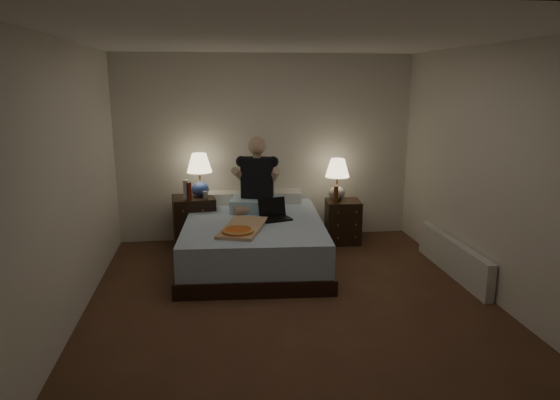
{
  "coord_description": "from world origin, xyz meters",
  "views": [
    {
      "loc": [
        -0.74,
        -4.46,
        2.15
      ],
      "look_at": [
        0.0,
        0.9,
        0.85
      ],
      "focal_mm": 32.0,
      "sensor_mm": 36.0,
      "label": 1
    }
  ],
  "objects": [
    {
      "name": "laptop",
      "position": [
        -0.01,
        1.21,
        0.66
      ],
      "size": [
        0.41,
        0.37,
        0.24
      ],
      "primitive_type": null,
      "rotation": [
        0.0,
        0.0,
        0.29
      ],
      "color": "black",
      "rests_on": "bed"
    },
    {
      "name": "lamp_right",
      "position": [
        0.91,
        1.91,
        0.86
      ],
      "size": [
        0.41,
        0.41,
        0.56
      ],
      "primitive_type": null,
      "rotation": [
        0.0,
        0.0,
        -0.35
      ],
      "color": "gray",
      "rests_on": "nightstand_right"
    },
    {
      "name": "wall_back",
      "position": [
        0.0,
        2.25,
        1.25
      ],
      "size": [
        4.0,
        0.0,
        2.5
      ],
      "primitive_type": "cube",
      "rotation": [
        1.57,
        0.0,
        0.0
      ],
      "color": "silver",
      "rests_on": "ground"
    },
    {
      "name": "ceiling",
      "position": [
        0.0,
        0.0,
        2.5
      ],
      "size": [
        4.0,
        4.5,
        0.0
      ],
      "primitive_type": "cube",
      "rotation": [
        3.14,
        0.0,
        0.0
      ],
      "color": "white",
      "rests_on": "ground"
    },
    {
      "name": "nightstand_right",
      "position": [
        0.99,
        1.86,
        0.29
      ],
      "size": [
        0.48,
        0.44,
        0.58
      ],
      "primitive_type": "cube",
      "rotation": [
        0.0,
        0.0,
        -0.09
      ],
      "color": "black",
      "rests_on": "floor"
    },
    {
      "name": "wall_left",
      "position": [
        -2.0,
        0.0,
        1.25
      ],
      "size": [
        0.0,
        4.5,
        2.5
      ],
      "primitive_type": "cube",
      "rotation": [
        1.57,
        0.0,
        1.57
      ],
      "color": "silver",
      "rests_on": "ground"
    },
    {
      "name": "water_bottle",
      "position": [
        -1.07,
        1.79,
        0.81
      ],
      "size": [
        0.07,
        0.07,
        0.25
      ],
      "primitive_type": "cylinder",
      "color": "silver",
      "rests_on": "nightstand_left"
    },
    {
      "name": "lamp_left",
      "position": [
        -0.9,
        1.93,
        0.96
      ],
      "size": [
        0.35,
        0.35,
        0.56
      ],
      "primitive_type": null,
      "rotation": [
        0.0,
        0.0,
        -0.11
      ],
      "color": "navy",
      "rests_on": "nightstand_left"
    },
    {
      "name": "person",
      "position": [
        -0.19,
        1.67,
        1.0
      ],
      "size": [
        0.75,
        0.64,
        0.93
      ],
      "primitive_type": null,
      "rotation": [
        0.0,
        0.0,
        -0.19
      ],
      "color": "black",
      "rests_on": "bed"
    },
    {
      "name": "nightstand_left",
      "position": [
        -0.99,
        1.9,
        0.34
      ],
      "size": [
        0.58,
        0.53,
        0.68
      ],
      "primitive_type": "cube",
      "rotation": [
        0.0,
        0.0,
        0.12
      ],
      "color": "black",
      "rests_on": "floor"
    },
    {
      "name": "beer_bottle_left",
      "position": [
        -1.03,
        1.72,
        0.8
      ],
      "size": [
        0.06,
        0.06,
        0.23
      ],
      "primitive_type": "cylinder",
      "color": "#4F180B",
      "rests_on": "nightstand_left"
    },
    {
      "name": "soda_can",
      "position": [
        -0.84,
        1.77,
        0.73
      ],
      "size": [
        0.07,
        0.07,
        0.1
      ],
      "primitive_type": "cylinder",
      "color": "#AEAFAA",
      "rests_on": "nightstand_left"
    },
    {
      "name": "wall_front",
      "position": [
        0.0,
        -2.25,
        1.25
      ],
      "size": [
        4.0,
        0.0,
        2.5
      ],
      "primitive_type": "cube",
      "rotation": [
        -1.57,
        0.0,
        0.0
      ],
      "color": "silver",
      "rests_on": "ground"
    },
    {
      "name": "radiator",
      "position": [
        1.93,
        0.56,
        0.2
      ],
      "size": [
        0.1,
        1.6,
        0.4
      ],
      "primitive_type": "cube",
      "color": "silver",
      "rests_on": "floor"
    },
    {
      "name": "wall_right",
      "position": [
        2.0,
        0.0,
        1.25
      ],
      "size": [
        0.0,
        4.5,
        2.5
      ],
      "primitive_type": "cube",
      "rotation": [
        1.57,
        0.0,
        -1.57
      ],
      "color": "silver",
      "rests_on": "ground"
    },
    {
      "name": "bed",
      "position": [
        -0.27,
        1.28,
        0.27
      ],
      "size": [
        1.76,
        2.25,
        0.54
      ],
      "primitive_type": "cube",
      "rotation": [
        0.0,
        0.0,
        -0.07
      ],
      "color": "#5E83BC",
      "rests_on": "floor"
    },
    {
      "name": "floor",
      "position": [
        0.0,
        0.0,
        0.0
      ],
      "size": [
        4.0,
        4.5,
        0.0
      ],
      "primitive_type": "cube",
      "color": "brown",
      "rests_on": "ground"
    },
    {
      "name": "pizza_box",
      "position": [
        -0.49,
        0.66,
        0.58
      ],
      "size": [
        0.63,
        0.85,
        0.08
      ],
      "primitive_type": null,
      "rotation": [
        0.0,
        0.0,
        -0.34
      ],
      "color": "tan",
      "rests_on": "bed"
    },
    {
      "name": "beer_bottle_right",
      "position": [
        0.85,
        1.72,
        0.7
      ],
      "size": [
        0.06,
        0.06,
        0.23
      ],
      "primitive_type": "cylinder",
      "color": "#5C2D0D",
      "rests_on": "nightstand_right"
    }
  ]
}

